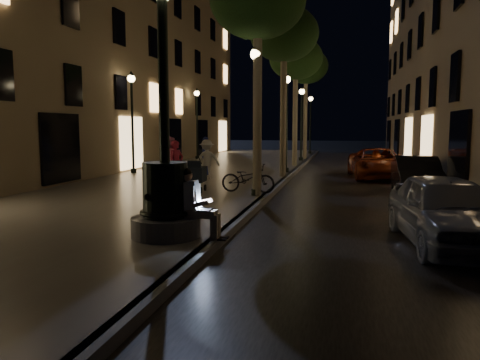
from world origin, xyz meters
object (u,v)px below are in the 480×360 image
(lamp_curb_a, at_px, (256,100))
(pedestrian_pink, at_px, (169,160))
(lamp_left_b, at_px, (132,109))
(car_second, at_px, (416,176))
(seated_man_laptop, at_px, (195,202))
(stroller, at_px, (197,174))
(car_front, at_px, (446,210))
(lamp_curb_b, at_px, (287,109))
(lamp_curb_d, at_px, (310,116))
(tree_third, at_px, (296,59))
(tree_far, at_px, (306,67))
(pedestrian_blue, at_px, (206,156))
(tree_second, at_px, (284,35))
(pedestrian_white, at_px, (207,159))
(pedestrian_red, at_px, (176,164))
(car_third, at_px, (378,163))
(bicycle, at_px, (248,178))
(lamp_curb_c, at_px, (302,114))
(lamp_left_c, at_px, (197,114))
(tree_near, at_px, (258,2))
(fountain_lamppost, at_px, (165,187))

(lamp_curb_a, distance_m, pedestrian_pink, 5.13)
(lamp_left_b, height_order, pedestrian_pink, lamp_left_b)
(car_second, bearing_deg, seated_man_laptop, -121.14)
(stroller, bearing_deg, car_front, -40.86)
(lamp_curb_b, height_order, lamp_curb_d, same)
(tree_third, distance_m, lamp_curb_a, 12.35)
(lamp_curb_b, bearing_deg, tree_far, 89.54)
(seated_man_laptop, relative_size, car_front, 0.33)
(seated_man_laptop, relative_size, stroller, 1.16)
(seated_man_laptop, distance_m, pedestrian_blue, 12.35)
(lamp_curb_b, bearing_deg, tree_second, -87.14)
(car_second, xyz_separation_m, pedestrian_white, (-8.16, 1.46, 0.35))
(lamp_left_b, relative_size, pedestrian_red, 2.82)
(seated_man_laptop, relative_size, pedestrian_white, 0.84)
(tree_far, xyz_separation_m, car_third, (4.22, -10.11, -5.73))
(tree_second, xyz_separation_m, lamp_curb_d, (-0.10, 18.00, -3.10))
(lamp_left_b, relative_size, car_second, 1.17)
(lamp_curb_a, bearing_deg, car_front, -44.48)
(tree_far, xyz_separation_m, lamp_curb_a, (-0.08, -18.00, -3.20))
(lamp_curb_d, height_order, stroller, lamp_curb_d)
(tree_second, height_order, pedestrian_pink, tree_second)
(tree_far, relative_size, stroller, 6.25)
(lamp_left_b, xyz_separation_m, pedestrian_white, (4.22, -1.82, -2.20))
(car_front, distance_m, pedestrian_red, 10.01)
(tree_second, xyz_separation_m, pedestrian_blue, (-3.54, -0.12, -5.26))
(lamp_curb_b, bearing_deg, pedestrian_red, -115.40)
(pedestrian_white, bearing_deg, pedestrian_red, 62.97)
(car_third, height_order, bicycle, car_third)
(lamp_curb_c, bearing_deg, car_second, -68.31)
(seated_man_laptop, distance_m, pedestrian_red, 7.94)
(seated_man_laptop, bearing_deg, tree_far, 89.60)
(lamp_curb_b, distance_m, pedestrian_white, 5.26)
(tree_far, bearing_deg, car_third, -67.34)
(lamp_curb_a, bearing_deg, seated_man_laptop, -90.83)
(pedestrian_pink, bearing_deg, lamp_left_b, -24.98)
(lamp_curb_a, distance_m, pedestrian_white, 5.54)
(pedestrian_red, bearing_deg, pedestrian_blue, 33.22)
(tree_third, distance_m, lamp_left_c, 8.65)
(lamp_left_b, xyz_separation_m, car_front, (11.90, -10.72, -2.51))
(lamp_curb_b, distance_m, lamp_left_c, 10.70)
(lamp_left_b, height_order, car_front, lamp_left_b)
(tree_near, xyz_separation_m, tree_second, (0.05, 6.00, 0.10))
(tree_far, distance_m, lamp_curb_a, 18.28)
(lamp_curb_c, relative_size, bicycle, 2.61)
(tree_near, xyz_separation_m, lamp_curb_d, (-0.05, 24.00, -3.00))
(seated_man_laptop, bearing_deg, lamp_curb_c, 89.77)
(tree_second, height_order, pedestrian_blue, tree_second)
(tree_third, bearing_deg, fountain_lamppost, -92.23)
(tree_near, bearing_deg, car_second, 27.52)
(lamp_curb_d, bearing_deg, seated_man_laptop, -90.17)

